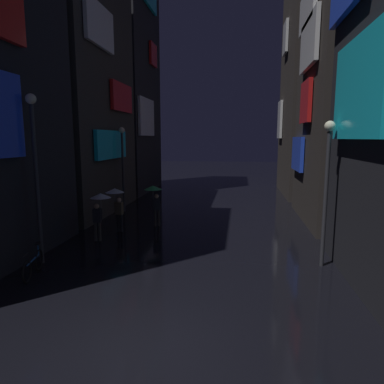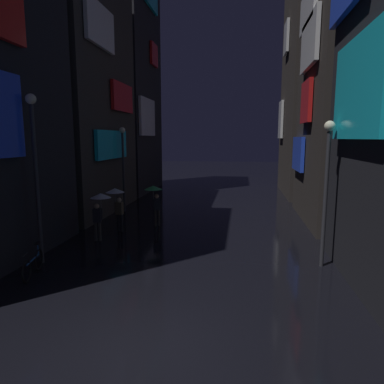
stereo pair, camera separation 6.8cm
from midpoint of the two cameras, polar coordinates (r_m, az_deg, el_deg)
ground_plane at (r=8.15m, az=-9.07°, el=-24.58°), size 120.00×120.00×0.00m
building_left_mid at (r=22.09m, az=-18.37°, el=15.19°), size 4.25×8.56×14.10m
building_left_far at (r=30.49m, az=-11.10°, el=19.92°), size 4.25×7.77×20.71m
building_right_mid at (r=20.12m, az=24.47°, el=16.08°), size 4.25×7.43×14.48m
building_right_far at (r=29.42m, az=19.38°, el=16.81°), size 4.25×8.27×17.50m
pedestrian_midstreet_left_clear at (r=15.43m, az=-15.29°, el=-1.88°), size 0.90×0.90×2.12m
pedestrian_far_right_clear at (r=16.77m, az=-12.62°, el=-0.92°), size 0.90×0.90×2.12m
pedestrian_foreground_right_green at (r=17.44m, az=-6.43°, el=-0.38°), size 0.90×0.90×2.12m
bicycle_parked_at_storefront at (r=12.62m, az=-25.08°, el=-10.88°), size 0.49×1.78×0.96m
streetlamp_right_near at (r=12.54m, az=21.41°, el=2.47°), size 0.36×0.36×5.07m
streetlamp_left_near at (r=13.12m, az=-24.80°, el=4.71°), size 0.36×0.36×5.98m
streetlamp_left_far at (r=21.19m, az=-11.59°, el=5.43°), size 0.36×0.36×5.14m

